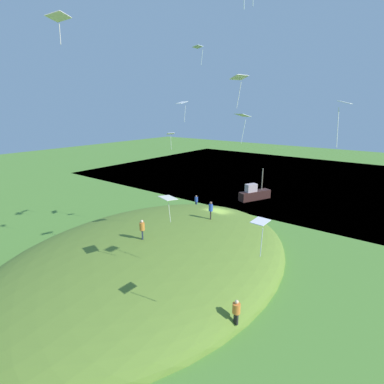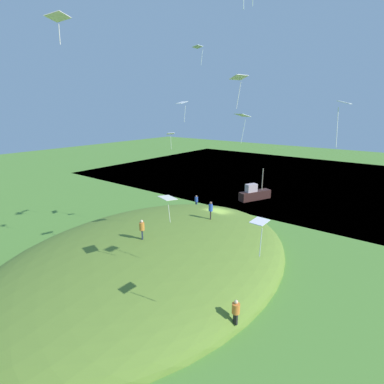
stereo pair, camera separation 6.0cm
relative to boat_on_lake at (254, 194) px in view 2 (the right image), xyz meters
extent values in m
plane|color=#548734|center=(12.12, 1.58, -0.85)|extent=(160.00, 160.00, 0.00)
cube|color=#315B86|center=(-18.42, 1.58, -1.05)|extent=(49.28, 80.00, 0.40)
ellipsoid|color=olive|center=(21.99, 1.01, -0.85)|extent=(29.78, 21.33, 5.40)
cube|color=#361E1B|center=(-0.11, 0.05, -0.22)|extent=(5.10, 3.20, 1.26)
cube|color=#B8A2A9|center=(0.58, -0.26, 0.98)|extent=(1.88, 1.48, 1.14)
cylinder|color=gray|center=(-1.26, 0.56, 2.02)|extent=(0.14, 0.14, 3.22)
cube|color=#283244|center=(23.45, 1.54, 2.22)|extent=(0.25, 0.25, 0.79)
cylinder|color=orange|center=(23.45, 1.54, 2.93)|extent=(0.59, 0.59, 0.63)
sphere|color=beige|center=(23.45, 1.54, 3.36)|extent=(0.24, 0.24, 0.24)
cube|color=#332927|center=(15.77, 2.97, 1.98)|extent=(0.25, 0.23, 0.86)
cylinder|color=#2B4DB7|center=(15.77, 2.97, 2.75)|extent=(0.56, 0.56, 0.68)
sphere|color=brown|center=(15.77, 2.97, 3.22)|extent=(0.26, 0.26, 0.26)
cube|color=black|center=(25.19, 11.19, 0.10)|extent=(0.19, 0.28, 0.78)
cylinder|color=orange|center=(25.19, 11.19, 0.80)|extent=(0.55, 0.55, 0.62)
sphere|color=beige|center=(25.19, 11.19, 1.23)|extent=(0.23, 0.23, 0.23)
cube|color=#1C264E|center=(8.07, -4.53, -0.45)|extent=(0.16, 0.25, 0.81)
cylinder|color=#2A4AB0|center=(8.07, -4.53, 0.27)|extent=(0.49, 0.49, 0.64)
sphere|color=#946F5D|center=(8.07, -4.53, 0.71)|extent=(0.24, 0.24, 0.24)
cube|color=white|center=(18.49, 7.43, 11.55)|extent=(1.21, 1.37, 0.23)
cylinder|color=white|center=(18.78, 7.72, 10.39)|extent=(0.11, 0.28, 1.73)
cube|color=white|center=(22.67, 14.99, 12.29)|extent=(0.85, 0.60, 0.16)
cylinder|color=white|center=(22.76, 14.84, 11.14)|extent=(0.31, 0.22, 1.87)
cube|color=white|center=(26.43, 12.86, 7.02)|extent=(0.94, 0.67, 0.05)
cylinder|color=white|center=(26.55, 13.03, 6.03)|extent=(0.16, 0.13, 1.51)
cube|color=white|center=(16.53, 0.06, 12.54)|extent=(1.06, 1.26, 0.23)
cylinder|color=white|center=(16.32, 0.26, 11.54)|extent=(0.14, 0.12, 1.45)
cube|color=white|center=(20.08, 7.91, 13.99)|extent=(1.27, 1.02, 0.27)
cylinder|color=white|center=(20.06, 7.94, 12.86)|extent=(0.22, 0.20, 1.71)
cube|color=white|center=(17.32, 2.44, 16.85)|extent=(0.86, 0.62, 0.14)
cylinder|color=white|center=(17.03, 2.67, 16.06)|extent=(0.06, 0.18, 1.17)
cube|color=silver|center=(25.33, 6.13, 6.63)|extent=(1.13, 1.35, 0.08)
cylinder|color=silver|center=(25.37, 6.27, 5.69)|extent=(0.06, 0.17, 1.29)
cube|color=white|center=(16.63, -1.30, 9.67)|extent=(0.87, 0.77, 0.19)
cylinder|color=white|center=(16.57, -1.31, 8.79)|extent=(0.23, 0.16, 1.39)
cube|color=silver|center=(30.13, 4.02, 16.06)|extent=(1.34, 1.22, 0.20)
cylinder|color=silver|center=(30.09, 3.91, 15.35)|extent=(0.05, 0.08, 0.87)
camera|label=1|loc=(38.45, 18.12, 12.01)|focal=27.69mm
camera|label=2|loc=(38.41, 18.17, 12.01)|focal=27.69mm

